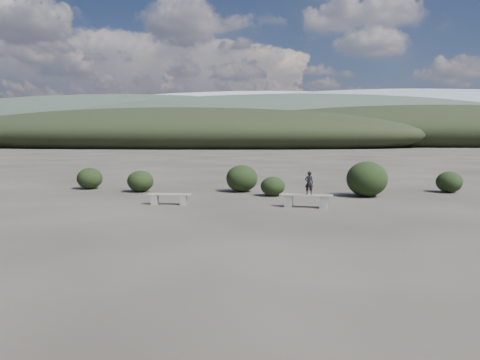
# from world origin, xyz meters

# --- Properties ---
(ground) EXTENTS (1200.00, 1200.00, 0.00)m
(ground) POSITION_xyz_m (0.00, 0.00, 0.00)
(ground) COLOR #2D2923
(ground) RESTS_ON ground
(bench_left) EXTENTS (1.66, 0.38, 0.41)m
(bench_left) POSITION_xyz_m (-3.58, 4.96, 0.25)
(bench_left) COLOR gray
(bench_left) RESTS_ON ground
(bench_right) EXTENTS (1.94, 0.70, 0.47)m
(bench_right) POSITION_xyz_m (1.52, 4.76, 0.29)
(bench_right) COLOR gray
(bench_right) RESTS_ON ground
(seated_person) EXTENTS (0.33, 0.24, 0.84)m
(seated_person) POSITION_xyz_m (1.63, 4.74, 0.90)
(seated_person) COLOR black
(seated_person) RESTS_ON bench_right
(shrub_a) EXTENTS (1.21, 1.21, 0.99)m
(shrub_a) POSITION_xyz_m (-5.91, 8.76, 0.49)
(shrub_a) COLOR black
(shrub_a) RESTS_ON ground
(shrub_b) EXTENTS (1.46, 1.46, 1.25)m
(shrub_b) POSITION_xyz_m (-1.25, 9.25, 0.62)
(shrub_b) COLOR black
(shrub_b) RESTS_ON ground
(shrub_c) EXTENTS (1.05, 1.05, 0.84)m
(shrub_c) POSITION_xyz_m (0.23, 7.89, 0.42)
(shrub_c) COLOR black
(shrub_c) RESTS_ON ground
(shrub_d) EXTENTS (1.72, 1.72, 1.51)m
(shrub_d) POSITION_xyz_m (4.22, 8.11, 0.75)
(shrub_d) COLOR black
(shrub_d) RESTS_ON ground
(shrub_e) EXTENTS (1.16, 1.16, 0.97)m
(shrub_e) POSITION_xyz_m (8.22, 9.96, 0.48)
(shrub_e) COLOR black
(shrub_e) RESTS_ON ground
(shrub_f) EXTENTS (1.22, 1.22, 1.04)m
(shrub_f) POSITION_xyz_m (-8.74, 9.68, 0.52)
(shrub_f) COLOR black
(shrub_f) RESTS_ON ground
(mountain_ridges) EXTENTS (500.00, 400.00, 56.00)m
(mountain_ridges) POSITION_xyz_m (-7.48, 339.06, 10.84)
(mountain_ridges) COLOR black
(mountain_ridges) RESTS_ON ground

